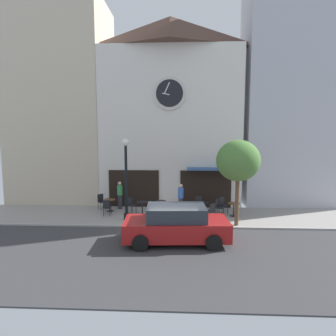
{
  "coord_description": "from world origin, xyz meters",
  "views": [
    {
      "loc": [
        0.36,
        -13.16,
        4.43
      ],
      "look_at": [
        -0.35,
        2.02,
        2.68
      ],
      "focal_mm": 30.02,
      "sensor_mm": 36.0,
      "label": 1
    }
  ],
  "objects_px": {
    "cafe_chair_facing_wall": "(211,210)",
    "cafe_chair_under_awning": "(131,204)",
    "cafe_table_center": "(110,203)",
    "cafe_chair_left_end": "(101,200)",
    "cafe_chair_outer": "(199,203)",
    "cafe_chair_near_tree": "(223,204)",
    "parked_car_red": "(176,224)",
    "street_lamp": "(126,179)",
    "cafe_table_near_door": "(203,206)",
    "cafe_table_leftmost": "(234,207)",
    "cafe_table_near_curb": "(160,205)",
    "pedestrian_blue": "(181,198)",
    "street_tree": "(238,161)",
    "pedestrian_green": "(120,195)",
    "cafe_chair_mid_row": "(218,206)",
    "cafe_chair_facing_street": "(107,206)",
    "cafe_table_center_left": "(142,206)"
  },
  "relations": [
    {
      "from": "cafe_table_center",
      "to": "cafe_table_leftmost",
      "type": "bearing_deg",
      "value": -5.15
    },
    {
      "from": "cafe_table_near_curb",
      "to": "cafe_chair_facing_wall",
      "type": "xyz_separation_m",
      "value": [
        2.76,
        -1.08,
        0.03
      ]
    },
    {
      "from": "cafe_table_center",
      "to": "cafe_chair_facing_wall",
      "type": "relative_size",
      "value": 0.8
    },
    {
      "from": "cafe_table_center",
      "to": "cafe_table_leftmost",
      "type": "relative_size",
      "value": 0.98
    },
    {
      "from": "cafe_chair_facing_wall",
      "to": "street_lamp",
      "type": "bearing_deg",
      "value": -176.7
    },
    {
      "from": "cafe_table_near_curb",
      "to": "cafe_table_leftmost",
      "type": "bearing_deg",
      "value": -4.33
    },
    {
      "from": "cafe_chair_facing_wall",
      "to": "cafe_table_center_left",
      "type": "bearing_deg",
      "value": 168.93
    },
    {
      "from": "cafe_chair_near_tree",
      "to": "parked_car_red",
      "type": "height_order",
      "value": "parked_car_red"
    },
    {
      "from": "cafe_table_near_door",
      "to": "cafe_chair_facing_wall",
      "type": "bearing_deg",
      "value": -63.33
    },
    {
      "from": "cafe_table_leftmost",
      "to": "cafe_chair_facing_street",
      "type": "xyz_separation_m",
      "value": [
        -7.03,
        -0.24,
        0.02
      ]
    },
    {
      "from": "cafe_table_leftmost",
      "to": "cafe_chair_near_tree",
      "type": "bearing_deg",
      "value": 125.63
    },
    {
      "from": "street_lamp",
      "to": "cafe_chair_facing_street",
      "type": "distance_m",
      "value": 2.22
    },
    {
      "from": "pedestrian_green",
      "to": "cafe_table_leftmost",
      "type": "bearing_deg",
      "value": -11.08
    },
    {
      "from": "cafe_chair_near_tree",
      "to": "cafe_table_leftmost",
      "type": "bearing_deg",
      "value": -54.37
    },
    {
      "from": "cafe_table_center_left",
      "to": "cafe_chair_left_end",
      "type": "xyz_separation_m",
      "value": [
        -2.68,
        1.22,
        0.01
      ]
    },
    {
      "from": "cafe_chair_facing_wall",
      "to": "cafe_chair_under_awning",
      "type": "height_order",
      "value": "same"
    },
    {
      "from": "cafe_chair_under_awning",
      "to": "cafe_chair_outer",
      "type": "bearing_deg",
      "value": 5.32
    },
    {
      "from": "cafe_chair_outer",
      "to": "street_lamp",
      "type": "bearing_deg",
      "value": -155.12
    },
    {
      "from": "cafe_table_center_left",
      "to": "cafe_chair_near_tree",
      "type": "relative_size",
      "value": 0.85
    },
    {
      "from": "street_tree",
      "to": "cafe_chair_under_awning",
      "type": "relative_size",
      "value": 4.71
    },
    {
      "from": "parked_car_red",
      "to": "cafe_table_near_door",
      "type": "bearing_deg",
      "value": 70.41
    },
    {
      "from": "cafe_table_center_left",
      "to": "cafe_chair_facing_street",
      "type": "distance_m",
      "value": 1.97
    },
    {
      "from": "street_lamp",
      "to": "cafe_table_near_door",
      "type": "relative_size",
      "value": 5.62
    },
    {
      "from": "cafe_chair_left_end",
      "to": "cafe_chair_facing_wall",
      "type": "height_order",
      "value": "same"
    },
    {
      "from": "street_tree",
      "to": "cafe_table_center_left",
      "type": "relative_size",
      "value": 5.56
    },
    {
      "from": "cafe_table_center",
      "to": "pedestrian_blue",
      "type": "xyz_separation_m",
      "value": [
        4.17,
        -0.0,
        0.36
      ]
    },
    {
      "from": "pedestrian_green",
      "to": "pedestrian_blue",
      "type": "bearing_deg",
      "value": -10.16
    },
    {
      "from": "pedestrian_blue",
      "to": "parked_car_red",
      "type": "distance_m",
      "value": 4.61
    },
    {
      "from": "street_lamp",
      "to": "cafe_table_near_curb",
      "type": "relative_size",
      "value": 5.81
    },
    {
      "from": "cafe_chair_facing_street",
      "to": "street_tree",
      "type": "bearing_deg",
      "value": -11.04
    },
    {
      "from": "cafe_chair_near_tree",
      "to": "pedestrian_blue",
      "type": "xyz_separation_m",
      "value": [
        -2.42,
        -0.07,
        0.33
      ]
    },
    {
      "from": "cafe_table_center_left",
      "to": "cafe_table_leftmost",
      "type": "xyz_separation_m",
      "value": [
        5.07,
        0.03,
        -0.02
      ]
    },
    {
      "from": "cafe_table_near_curb",
      "to": "cafe_chair_facing_wall",
      "type": "height_order",
      "value": "cafe_chair_facing_wall"
    },
    {
      "from": "pedestrian_blue",
      "to": "parked_car_red",
      "type": "bearing_deg",
      "value": -92.19
    },
    {
      "from": "cafe_table_leftmost",
      "to": "cafe_chair_near_tree",
      "type": "relative_size",
      "value": 0.82
    },
    {
      "from": "street_lamp",
      "to": "cafe_chair_facing_street",
      "type": "height_order",
      "value": "street_lamp"
    },
    {
      "from": "cafe_chair_facing_wall",
      "to": "cafe_chair_facing_street",
      "type": "relative_size",
      "value": 1.0
    },
    {
      "from": "street_tree",
      "to": "cafe_chair_mid_row",
      "type": "relative_size",
      "value": 4.71
    },
    {
      "from": "cafe_chair_facing_street",
      "to": "pedestrian_green",
      "type": "height_order",
      "value": "pedestrian_green"
    },
    {
      "from": "cafe_table_center",
      "to": "cafe_table_leftmost",
      "type": "height_order",
      "value": "cafe_table_leftmost"
    },
    {
      "from": "cafe_table_near_curb",
      "to": "parked_car_red",
      "type": "distance_m",
      "value": 4.39
    },
    {
      "from": "cafe_chair_facing_wall",
      "to": "pedestrian_green",
      "type": "height_order",
      "value": "pedestrian_green"
    },
    {
      "from": "cafe_table_center",
      "to": "cafe_table_near_curb",
      "type": "distance_m",
      "value": 3.03
    },
    {
      "from": "cafe_table_leftmost",
      "to": "cafe_chair_left_end",
      "type": "distance_m",
      "value": 7.84
    },
    {
      "from": "cafe_table_leftmost",
      "to": "street_tree",
      "type": "bearing_deg",
      "value": -95.31
    },
    {
      "from": "street_lamp",
      "to": "cafe_chair_under_awning",
      "type": "relative_size",
      "value": 4.75
    },
    {
      "from": "street_tree",
      "to": "cafe_chair_under_awning",
      "type": "bearing_deg",
      "value": 160.51
    },
    {
      "from": "cafe_table_center",
      "to": "cafe_chair_left_end",
      "type": "height_order",
      "value": "cafe_chair_left_end"
    },
    {
      "from": "cafe_chair_outer",
      "to": "cafe_chair_under_awning",
      "type": "relative_size",
      "value": 1.0
    },
    {
      "from": "cafe_chair_left_end",
      "to": "cafe_chair_facing_wall",
      "type": "xyz_separation_m",
      "value": [
        6.43,
        -1.95,
        0.0
      ]
    }
  ]
}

